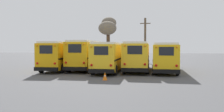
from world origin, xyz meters
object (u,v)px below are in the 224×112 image
Objects in this scene: school_bus_4 at (164,56)px; school_bus_3 at (137,55)px; bare_tree_0 at (109,24)px; school_bus_1 at (89,54)px; school_bus_2 at (110,56)px; traffic_cone at (105,76)px; utility_pole at (145,40)px; bare_tree_1 at (107,29)px; school_bus_0 at (64,55)px.

school_bus_3 is at bearing -172.55° from school_bus_4.
bare_tree_0 is at bearing 117.36° from school_bus_4.
school_bus_2 is (2.90, -1.62, -0.13)m from school_bus_1.
school_bus_2 is 15.08× the size of traffic_cone.
school_bus_3 reaches higher than traffic_cone.
school_bus_2 is 21.82m from bare_tree_0.
bare_tree_0 is at bearing 141.10° from utility_pole.
school_bus_4 is 16.57× the size of traffic_cone.
bare_tree_1 is 11.81× the size of traffic_cone.
school_bus_4 is at bearing 58.21° from traffic_cone.
traffic_cone is (0.78, -6.58, -1.36)m from school_bus_2.
bare_tree_0 is 28.56m from traffic_cone.
utility_pole is at bearing 82.94° from traffic_cone.
school_bus_1 is at bearing -86.38° from bare_tree_0.
bare_tree_0 is at bearing 94.51° from bare_tree_1.
bare_tree_0 is (1.69, 19.66, 5.75)m from school_bus_0.
school_bus_4 is 1.22× the size of bare_tree_0.
school_bus_0 is 1.03× the size of school_bus_1.
school_bus_2 reaches higher than traffic_cone.
school_bus_0 is 1.03× the size of school_bus_2.
traffic_cone is at bearing -65.82° from school_bus_1.
school_bus_3 is at bearing 21.32° from school_bus_2.
school_bus_0 reaches higher than school_bus_3.
school_bus_1 is at bearing 114.18° from traffic_cone.
bare_tree_1 is at bearing -85.49° from bare_tree_0.
school_bus_0 is 16.57m from utility_pole.
school_bus_3 reaches higher than school_bus_2.
school_bus_4 reaches higher than traffic_cone.
school_bus_1 reaches higher than school_bus_3.
bare_tree_1 reaches higher than school_bus_3.
school_bus_0 is at bearing -96.34° from bare_tree_1.
bare_tree_0 is at bearing 100.18° from traffic_cone.
utility_pole reaches higher than school_bus_2.
school_bus_0 is at bearing 131.06° from traffic_cone.
utility_pole is 21.62m from traffic_cone.
school_bus_4 is at bearing 2.66° from school_bus_0.
utility_pole is at bearing 64.07° from school_bus_1.
school_bus_2 is 1.03× the size of school_bus_3.
traffic_cone is (4.68, -24.62, -5.96)m from bare_tree_1.
utility_pole is (9.20, 13.61, 2.19)m from school_bus_0.
school_bus_3 is 1.24× the size of utility_pole.
school_bus_2 is 15.14m from utility_pole.
school_bus_2 is at bearing 96.78° from traffic_cone.
bare_tree_1 is (1.90, 17.07, 4.54)m from school_bus_0.
bare_tree_0 is (-7.50, 6.06, 3.55)m from utility_pole.
school_bus_4 is (11.59, 0.54, -0.09)m from school_bus_0.
traffic_cone is at bearing -48.94° from school_bus_0.
bare_tree_0 reaches higher than utility_pole.
school_bus_1 is 14.56m from utility_pole.
school_bus_0 is 1.07× the size of school_bus_3.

